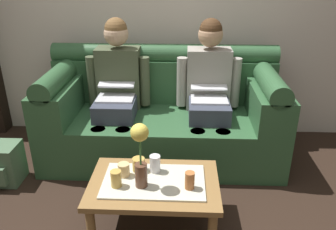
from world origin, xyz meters
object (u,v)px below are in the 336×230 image
at_px(person_right, 209,86).
at_px(flower_vase, 140,151).
at_px(cup_near_left, 155,164).
at_px(cup_far_center, 139,164).
at_px(cup_far_left, 124,170).
at_px(coffee_table, 154,188).
at_px(person_left, 117,85).
at_px(couch, 163,115).
at_px(cup_far_right, 190,180).
at_px(cup_near_right, 116,179).

xyz_separation_m(person_right, flower_vase, (-0.47, -1.05, -0.04)).
bearing_deg(flower_vase, person_right, 65.90).
bearing_deg(cup_near_left, cup_far_center, 177.16).
bearing_deg(cup_far_left, cup_near_left, 16.15).
xyz_separation_m(coffee_table, cup_far_center, (-0.11, 0.11, 0.10)).
relative_size(person_right, cup_far_center, 13.35).
xyz_separation_m(person_left, flower_vase, (0.33, -1.05, -0.04)).
bearing_deg(person_right, cup_far_left, -122.35).
bearing_deg(person_left, couch, 0.41).
distance_m(flower_vase, cup_far_right, 0.36).
height_order(cup_far_center, cup_far_right, cup_far_right).
distance_m(flower_vase, cup_far_left, 0.26).
bearing_deg(cup_near_right, cup_near_left, 37.67).
xyz_separation_m(person_left, coffee_table, (0.40, -0.99, -0.35)).
height_order(coffee_table, cup_near_left, cup_near_left).
relative_size(person_left, cup_far_right, 10.88).
bearing_deg(couch, person_right, -0.38).
xyz_separation_m(coffee_table, cup_far_left, (-0.20, 0.05, 0.10)).
bearing_deg(flower_vase, coffee_table, 39.52).
bearing_deg(person_right, flower_vase, -114.10).
bearing_deg(cup_far_left, flower_vase, -40.12).
bearing_deg(cup_far_right, flower_vase, 177.96).
distance_m(couch, person_left, 0.49).
xyz_separation_m(flower_vase, cup_far_left, (-0.13, 0.11, -0.21)).
bearing_deg(cup_far_center, cup_near_left, -2.84).
relative_size(coffee_table, cup_near_right, 7.69).
height_order(person_right, cup_near_left, person_right).
distance_m(cup_near_right, cup_far_center, 0.22).
relative_size(cup_far_center, cup_far_left, 1.05).
bearing_deg(flower_vase, cup_far_right, -2.04).
height_order(coffee_table, cup_far_right, cup_far_right).
bearing_deg(cup_near_right, coffee_table, 17.01).
relative_size(person_right, cup_far_left, 13.96).
bearing_deg(cup_far_center, cup_far_left, -144.71).
bearing_deg(person_left, cup_far_center, -71.85).
height_order(couch, flower_vase, couch).
relative_size(person_left, cup_near_left, 10.45).
xyz_separation_m(cup_far_left, cup_far_right, (0.43, -0.12, 0.01)).
relative_size(flower_vase, cup_far_right, 3.81).
relative_size(flower_vase, cup_near_left, 3.66).
distance_m(cup_near_left, cup_far_center, 0.11).
height_order(flower_vase, cup_near_right, flower_vase).
bearing_deg(person_right, coffee_table, -111.89).
xyz_separation_m(person_left, cup_far_left, (0.20, -0.95, -0.25)).
distance_m(cup_far_left, cup_far_right, 0.44).
bearing_deg(person_right, cup_near_left, -114.21).
height_order(cup_near_left, cup_far_center, cup_near_left).
bearing_deg(person_right, person_left, -179.99).
distance_m(cup_near_left, cup_far_right, 0.29).
distance_m(person_right, cup_far_left, 1.15).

